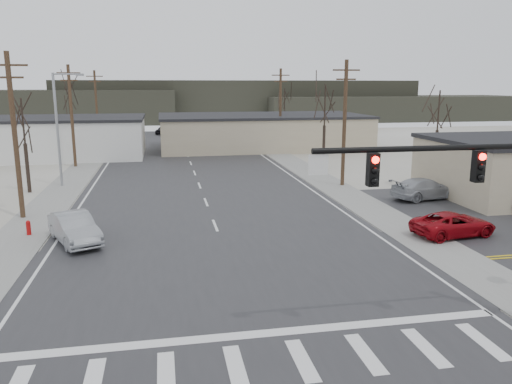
# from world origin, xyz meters

# --- Properties ---
(ground) EXTENTS (140.00, 140.00, 0.00)m
(ground) POSITION_xyz_m (0.00, 0.00, 0.00)
(ground) COLOR silver
(ground) RESTS_ON ground
(main_road) EXTENTS (18.00, 110.00, 0.05)m
(main_road) POSITION_xyz_m (0.00, 15.00, 0.02)
(main_road) COLOR #29292C
(main_road) RESTS_ON ground
(cross_road) EXTENTS (90.00, 10.00, 0.04)m
(cross_road) POSITION_xyz_m (0.00, 0.00, 0.02)
(cross_road) COLOR #29292C
(cross_road) RESTS_ON ground
(sidewalk_left) EXTENTS (3.00, 90.00, 0.06)m
(sidewalk_left) POSITION_xyz_m (-10.60, 20.00, 0.03)
(sidewalk_left) COLOR gray
(sidewalk_left) RESTS_ON ground
(sidewalk_right) EXTENTS (3.00, 90.00, 0.06)m
(sidewalk_right) POSITION_xyz_m (10.60, 20.00, 0.03)
(sidewalk_right) COLOR gray
(sidewalk_right) RESTS_ON ground
(traffic_signal_mast) EXTENTS (8.95, 0.43, 7.20)m
(traffic_signal_mast) POSITION_xyz_m (7.89, -6.20, 4.67)
(traffic_signal_mast) COLOR black
(traffic_signal_mast) RESTS_ON ground
(fire_hydrant) EXTENTS (0.24, 0.24, 0.87)m
(fire_hydrant) POSITION_xyz_m (-10.20, 8.00, 0.45)
(fire_hydrant) COLOR #A50C0C
(fire_hydrant) RESTS_ON ground
(building_left_far) EXTENTS (22.30, 12.30, 4.50)m
(building_left_far) POSITION_xyz_m (-16.00, 40.00, 2.26)
(building_left_far) COLOR silver
(building_left_far) RESTS_ON ground
(building_right_far) EXTENTS (26.30, 14.30, 4.30)m
(building_right_far) POSITION_xyz_m (10.00, 44.00, 2.15)
(building_right_far) COLOR tan
(building_right_far) RESTS_ON ground
(upole_left_b) EXTENTS (2.20, 0.30, 10.00)m
(upole_left_b) POSITION_xyz_m (-11.50, 12.00, 5.22)
(upole_left_b) COLOR #453520
(upole_left_b) RESTS_ON ground
(upole_left_c) EXTENTS (2.20, 0.30, 10.00)m
(upole_left_c) POSITION_xyz_m (-11.50, 32.00, 5.22)
(upole_left_c) COLOR #453520
(upole_left_c) RESTS_ON ground
(upole_left_d) EXTENTS (2.20, 0.30, 10.00)m
(upole_left_d) POSITION_xyz_m (-11.50, 52.00, 5.22)
(upole_left_d) COLOR #453520
(upole_left_d) RESTS_ON ground
(upole_right_a) EXTENTS (2.20, 0.30, 10.00)m
(upole_right_a) POSITION_xyz_m (11.50, 18.00, 5.22)
(upole_right_a) COLOR #453520
(upole_right_a) RESTS_ON ground
(upole_right_b) EXTENTS (2.20, 0.30, 10.00)m
(upole_right_b) POSITION_xyz_m (11.50, 40.00, 5.22)
(upole_right_b) COLOR #453520
(upole_right_b) RESTS_ON ground
(streetlight_main) EXTENTS (2.40, 0.25, 9.00)m
(streetlight_main) POSITION_xyz_m (-10.80, 22.00, 5.09)
(streetlight_main) COLOR gray
(streetlight_main) RESTS_ON ground
(tree_left_near) EXTENTS (3.30, 3.30, 7.35)m
(tree_left_near) POSITION_xyz_m (-13.00, 20.00, 5.23)
(tree_left_near) COLOR #30221D
(tree_left_near) RESTS_ON ground
(tree_right_mid) EXTENTS (3.74, 3.74, 8.33)m
(tree_right_mid) POSITION_xyz_m (12.50, 26.00, 5.93)
(tree_right_mid) COLOR #30221D
(tree_right_mid) RESTS_ON ground
(tree_left_far) EXTENTS (3.96, 3.96, 8.82)m
(tree_left_far) POSITION_xyz_m (-14.00, 46.00, 6.28)
(tree_left_far) COLOR #30221D
(tree_left_far) RESTS_ON ground
(tree_right_far) EXTENTS (3.52, 3.52, 7.84)m
(tree_right_far) POSITION_xyz_m (15.00, 52.00, 5.58)
(tree_right_far) COLOR #30221D
(tree_right_far) RESTS_ON ground
(tree_lot) EXTENTS (3.52, 3.52, 7.84)m
(tree_lot) POSITION_xyz_m (22.00, 22.00, 5.58)
(tree_lot) COLOR #30221D
(tree_lot) RESTS_ON ground
(hill_left) EXTENTS (70.00, 18.00, 7.00)m
(hill_left) POSITION_xyz_m (-35.00, 92.00, 3.50)
(hill_left) COLOR #333026
(hill_left) RESTS_ON ground
(hill_center) EXTENTS (80.00, 18.00, 9.00)m
(hill_center) POSITION_xyz_m (15.00, 96.00, 4.50)
(hill_center) COLOR #333026
(hill_center) RESTS_ON ground
(hill_right) EXTENTS (60.00, 18.00, 5.50)m
(hill_right) POSITION_xyz_m (50.00, 90.00, 2.75)
(hill_right) COLOR #333026
(hill_right) RESTS_ON ground
(sedan_crossing) EXTENTS (3.42, 4.97, 1.55)m
(sedan_crossing) POSITION_xyz_m (-7.50, 6.16, 0.82)
(sedan_crossing) COLOR gray
(sedan_crossing) RESTS_ON main_road
(car_far_a) EXTENTS (3.30, 5.66, 1.54)m
(car_far_a) POSITION_xyz_m (1.37, 43.80, 0.82)
(car_far_a) COLOR black
(car_far_a) RESTS_ON main_road
(car_far_b) EXTENTS (3.36, 4.82, 1.52)m
(car_far_b) POSITION_xyz_m (-2.42, 64.57, 0.81)
(car_far_b) COLOR black
(car_far_b) RESTS_ON main_road
(car_parked_red) EXTENTS (4.91, 2.80, 1.29)m
(car_parked_red) POSITION_xyz_m (12.52, 3.63, 0.68)
(car_parked_red) COLOR maroon
(car_parked_red) RESTS_ON parking_lot
(car_parked_silver) EXTENTS (5.46, 3.06, 1.49)m
(car_parked_silver) POSITION_xyz_m (15.57, 12.14, 0.78)
(car_parked_silver) COLOR #94979D
(car_parked_silver) RESTS_ON parking_lot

